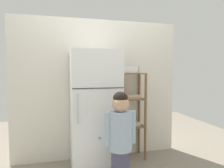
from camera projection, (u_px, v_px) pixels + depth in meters
The scene contains 6 objects.
ground_plane at pixel (103, 167), 2.68m from camera, with size 6.00×6.00×0.00m, color gray.
kitchen_wall_back at pixel (98, 89), 2.97m from camera, with size 2.49×0.03×2.07m, color silver.
refrigerator at pixel (95, 110), 2.62m from camera, with size 0.62×0.67×1.57m.
child_standing at pixel (120, 130), 2.15m from camera, with size 0.35×0.26×1.09m.
pantry_shelf_unit at pixel (132, 109), 2.94m from camera, with size 0.37×0.28×1.28m.
fruit_bin at pixel (129, 70), 2.91m from camera, with size 0.23×0.14×0.10m.
Camera 1 is at (-0.53, -2.55, 1.30)m, focal length 31.60 mm.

